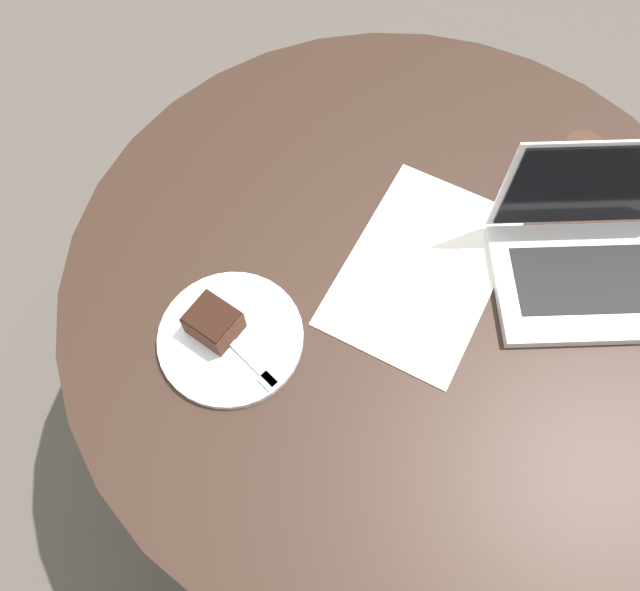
{
  "coord_description": "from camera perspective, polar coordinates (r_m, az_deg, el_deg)",
  "views": [
    {
      "loc": [
        -0.45,
        -0.21,
        1.62
      ],
      "look_at": [
        -0.13,
        0.07,
        0.77
      ],
      "focal_mm": 35.0,
      "sensor_mm": 36.0,
      "label": 1
    }
  ],
  "objects": [
    {
      "name": "dining_table",
      "position": [
        1.18,
        6.69,
        -2.25
      ],
      "size": [
        1.12,
        1.12,
        0.73
      ],
      "color": "black",
      "rests_on": "ground_plane"
    },
    {
      "name": "plate",
      "position": [
        0.97,
        -8.16,
        -3.83
      ],
      "size": [
        0.22,
        0.22,
        0.01
      ],
      "color": "silver",
      "rests_on": "dining_table"
    },
    {
      "name": "paper_document",
      "position": [
        1.03,
        9.36,
        2.51
      ],
      "size": [
        0.4,
        0.31,
        0.0
      ],
      "rotation": [
        0.0,
        0.0,
        0.24
      ],
      "color": "white",
      "rests_on": "dining_table"
    },
    {
      "name": "coffee_glass",
      "position": [
        1.15,
        22.21,
        10.86
      ],
      "size": [
        0.06,
        0.06,
        0.11
      ],
      "color": "#3D2619",
      "rests_on": "dining_table"
    },
    {
      "name": "laptop",
      "position": [
        1.08,
        24.41,
        3.3
      ],
      "size": [
        0.39,
        0.39,
        0.22
      ],
      "rotation": [
        0.0,
        0.0,
        8.61
      ],
      "color": "silver",
      "rests_on": "dining_table"
    },
    {
      "name": "ground_plane",
      "position": [
        1.7,
        4.71,
        -9.89
      ],
      "size": [
        12.0,
        12.0,
        0.0
      ],
      "primitive_type": "plane",
      "color": "#4C4742"
    },
    {
      "name": "fork",
      "position": [
        0.95,
        -6.83,
        -5.48
      ],
      "size": [
        0.03,
        0.17,
        0.0
      ],
      "rotation": [
        0.0,
        0.0,
        4.65
      ],
      "color": "silver",
      "rests_on": "plate"
    },
    {
      "name": "cake_slice",
      "position": [
        0.95,
        -9.71,
        -2.43
      ],
      "size": [
        0.07,
        0.08,
        0.05
      ],
      "rotation": [
        0.0,
        0.0,
        1.68
      ],
      "color": "#472619",
      "rests_on": "plate"
    }
  ]
}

